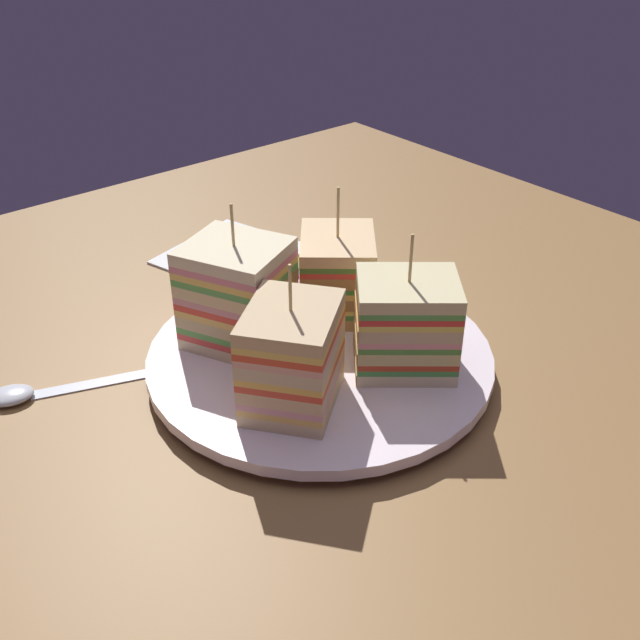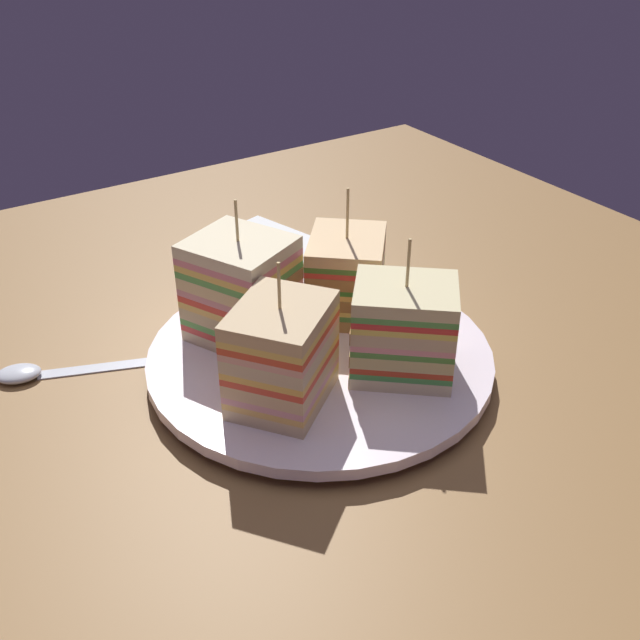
# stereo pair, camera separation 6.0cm
# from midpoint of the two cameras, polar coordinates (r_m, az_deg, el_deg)

# --- Properties ---
(ground_plane) EXTENTS (0.96, 0.97, 0.02)m
(ground_plane) POSITION_cam_midpoint_polar(r_m,az_deg,el_deg) (0.63, -2.72, -4.45)
(ground_plane) COLOR olive
(plate) EXTENTS (0.29, 0.29, 0.02)m
(plate) POSITION_cam_midpoint_polar(r_m,az_deg,el_deg) (0.62, -2.77, -2.98)
(plate) COLOR white
(plate) RESTS_ON ground_plane
(sandwich_wedge_0) EXTENTS (0.10, 0.10, 0.12)m
(sandwich_wedge_0) POSITION_cam_midpoint_polar(r_m,az_deg,el_deg) (0.54, -5.34, -2.96)
(sandwich_wedge_0) COLOR beige
(sandwich_wedge_0) RESTS_ON plate
(sandwich_wedge_1) EXTENTS (0.10, 0.10, 0.12)m
(sandwich_wedge_1) POSITION_cam_midpoint_polar(r_m,az_deg,el_deg) (0.58, 3.65, -0.42)
(sandwich_wedge_1) COLOR beige
(sandwich_wedge_1) RESTS_ON plate
(sandwich_wedge_2) EXTENTS (0.10, 0.10, 0.12)m
(sandwich_wedge_2) POSITION_cam_midpoint_polar(r_m,az_deg,el_deg) (0.66, -1.29, 3.49)
(sandwich_wedge_2) COLOR beige
(sandwich_wedge_2) RESTS_ON plate
(sandwich_wedge_3) EXTENTS (0.10, 0.10, 0.12)m
(sandwich_wedge_3) POSITION_cam_midpoint_polar(r_m,az_deg,el_deg) (0.61, -9.13, 1.88)
(sandwich_wedge_3) COLOR beige
(sandwich_wedge_3) RESTS_ON plate
(spoon) EXTENTS (0.15, 0.07, 0.01)m
(spoon) POSITION_cam_midpoint_polar(r_m,az_deg,el_deg) (0.65, -23.34, -5.13)
(spoon) COLOR silver
(spoon) RESTS_ON ground_plane
(napkin) EXTENTS (0.16, 0.15, 0.01)m
(napkin) POSITION_cam_midpoint_polar(r_m,az_deg,el_deg) (0.81, -8.96, 5.03)
(napkin) COLOR white
(napkin) RESTS_ON ground_plane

